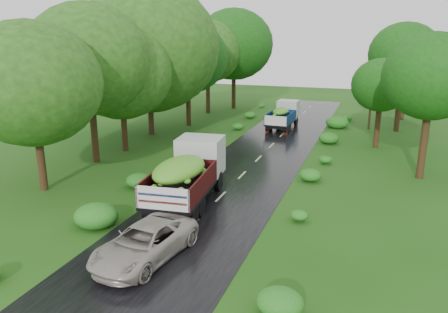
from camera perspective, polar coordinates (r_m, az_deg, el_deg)
The scene contains 10 objects.
ground at distance 17.52m, azimuth -9.63°, elevation -14.17°, with size 120.00×120.00×0.00m, color #15460F.
road at distance 21.52m, azimuth -3.18°, elevation -7.98°, with size 6.50×80.00×0.02m, color black.
road_lines at distance 22.36m, azimuth -2.19°, elevation -6.98°, with size 0.12×69.60×0.00m.
truck_near at distance 23.08m, azimuth -4.58°, elevation -1.86°, with size 3.25×7.36×3.00m.
truck_far at distance 41.55m, azimuth 7.81°, elevation 5.53°, with size 2.22×5.75×2.39m.
car at distance 17.83m, azimuth -10.30°, elevation -11.01°, with size 2.32×5.04×1.40m, color #A9A096.
utility_pole at distance 42.54m, azimuth 18.77°, elevation 8.37°, with size 1.28×0.21×7.31m.
trees_left at distance 38.67m, azimuth -8.07°, elevation 12.87°, with size 7.09×34.44×9.70m.
trees_right at distance 38.60m, azimuth 22.73°, elevation 10.42°, with size 5.88×23.44×8.47m.
shrubs at distance 29.41m, azimuth 3.52°, elevation -0.66°, with size 11.90×44.00×0.70m.
Camera 1 is at (7.64, -13.14, 8.70)m, focal length 35.00 mm.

